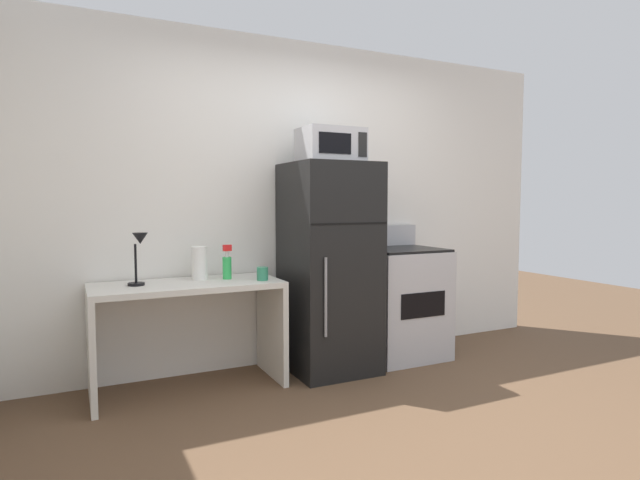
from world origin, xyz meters
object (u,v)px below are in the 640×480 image
(desk_lamp, at_px, (139,250))
(oven_range, at_px, (401,302))
(desk, at_px, (188,314))
(microwave, at_px, (331,146))
(coffee_mug, at_px, (262,274))
(refrigerator, at_px, (329,267))
(paper_towel_roll, at_px, (199,263))
(spray_bottle, at_px, (227,265))

(desk_lamp, height_order, oven_range, desk_lamp)
(desk, distance_m, oven_range, 1.78)
(desk, height_order, microwave, microwave)
(desk, relative_size, microwave, 2.78)
(coffee_mug, xyz_separation_m, refrigerator, (0.57, 0.08, 0.00))
(desk_lamp, bearing_deg, desk, -2.86)
(desk, xyz_separation_m, desk_lamp, (-0.31, 0.02, 0.46))
(coffee_mug, xyz_separation_m, microwave, (0.57, 0.06, 0.93))
(desk, xyz_separation_m, oven_range, (1.77, -0.01, -0.07))
(desk_lamp, relative_size, oven_range, 0.32)
(desk, bearing_deg, coffee_mug, -14.25)
(microwave, bearing_deg, paper_towel_roll, 170.62)
(desk_lamp, relative_size, refrigerator, 0.22)
(paper_towel_roll, xyz_separation_m, refrigerator, (0.97, -0.14, -0.07))
(coffee_mug, distance_m, microwave, 1.10)
(paper_towel_roll, height_order, coffee_mug, paper_towel_roll)
(coffee_mug, relative_size, spray_bottle, 0.38)
(spray_bottle, height_order, oven_range, oven_range)
(refrigerator, bearing_deg, spray_bottle, 173.47)
(paper_towel_roll, xyz_separation_m, oven_range, (1.67, -0.11, -0.40))
(oven_range, bearing_deg, desk_lamp, 179.28)
(desk, relative_size, desk_lamp, 3.62)
(microwave, bearing_deg, oven_range, 4.40)
(desk_lamp, xyz_separation_m, spray_bottle, (0.61, 0.03, -0.14))
(spray_bottle, bearing_deg, oven_range, -2.22)
(paper_towel_roll, relative_size, coffee_mug, 2.53)
(coffee_mug, bearing_deg, desk_lamp, 170.00)
(desk, relative_size, refrigerator, 0.80)
(coffee_mug, distance_m, spray_bottle, 0.28)
(coffee_mug, height_order, oven_range, oven_range)
(paper_towel_roll, distance_m, microwave, 1.31)
(microwave, xyz_separation_m, oven_range, (0.70, 0.05, -1.27))
(desk_lamp, xyz_separation_m, refrigerator, (1.39, -0.06, -0.19))
(microwave, bearing_deg, spray_bottle, 171.95)
(desk, distance_m, coffee_mug, 0.58)
(paper_towel_roll, relative_size, oven_range, 0.22)
(spray_bottle, relative_size, refrigerator, 0.16)
(refrigerator, relative_size, oven_range, 1.46)
(desk, distance_m, spray_bottle, 0.44)
(oven_range, bearing_deg, desk, 179.66)
(spray_bottle, xyz_separation_m, refrigerator, (0.78, -0.09, -0.05))
(paper_towel_roll, distance_m, coffee_mug, 0.46)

